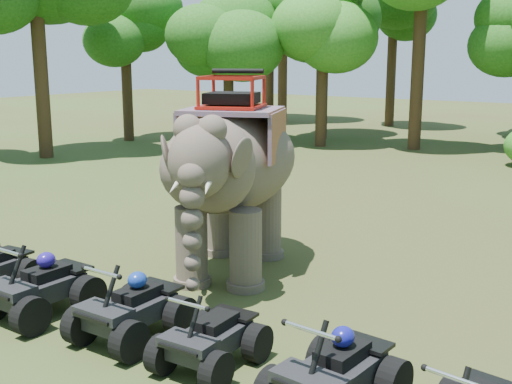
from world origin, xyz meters
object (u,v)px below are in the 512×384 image
Objects in this scene: atv_4 at (336,361)px; atv_2 at (131,300)px; elephant at (231,173)px; atv_1 at (39,278)px; atv_3 at (210,329)px.

atv_2 is at bearing -176.03° from atv_4.
elephant reaches higher than atv_2.
atv_1 is 3.58m from atv_3.
elephant reaches higher than atv_4.
atv_3 is (1.61, -0.02, -0.07)m from atv_2.
elephant is 3.07× the size of atv_3.
elephant is at bearing 100.41° from atv_2.
atv_4 is at bearing 2.49° from atv_1.
atv_3 is (3.57, 0.20, -0.08)m from atv_1.
atv_4 is (4.32, -3.60, -1.39)m from elephant.
atv_2 is at bearing 176.56° from atv_3.
atv_1 is at bearing -130.51° from elephant.
elephant is 4.52m from atv_3.
atv_1 is 1.03× the size of atv_4.
atv_2 is 1.00× the size of atv_4.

